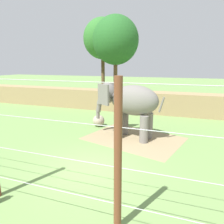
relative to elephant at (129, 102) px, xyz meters
The scene contains 8 objects.
ground_plane 4.84m from the elephant, 96.65° to the right, with size 120.00×120.00×0.00m, color #6B8E4C.
dirt_patch 2.13m from the elephant, 22.82° to the right, with size 5.25×3.82×0.01m, color #937F5B.
embankment_wall 6.97m from the elephant, 94.21° to the left, with size 36.00×1.80×1.84m, color #997F56.
elephant is the anchor object (origin of this frame).
enrichment_ball 3.35m from the elephant, 150.68° to the left, with size 0.80×0.80×0.80m, color tan.
cable_fence 6.95m from the elephant, 94.19° to the right, with size 12.57×0.20×4.01m.
tree_far_left 15.81m from the elephant, 117.52° to the left, with size 4.67×4.67×9.67m.
tree_left_of_centre 12.82m from the elephant, 112.23° to the left, with size 5.00×5.00×9.35m.
Camera 1 is at (3.50, -7.08, 4.27)m, focal length 33.38 mm.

